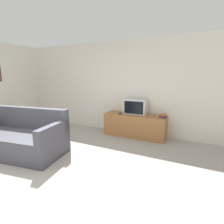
{
  "coord_description": "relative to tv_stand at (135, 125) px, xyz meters",
  "views": [
    {
      "loc": [
        2.35,
        -1.63,
        1.62
      ],
      "look_at": [
        0.47,
        2.14,
        0.75
      ],
      "focal_mm": 28.0,
      "sensor_mm": 36.0,
      "label": 1
    }
  ],
  "objects": [
    {
      "name": "remote_on_stand",
      "position": [
        -0.39,
        -0.12,
        0.32
      ],
      "size": [
        0.08,
        0.19,
        0.02
      ],
      "rotation": [
        0.0,
        0.0,
        0.19
      ],
      "color": "black",
      "rests_on": "tv_stand"
    },
    {
      "name": "television",
      "position": [
        -0.01,
        0.07,
        0.51
      ],
      "size": [
        0.59,
        0.35,
        0.41
      ],
      "color": "silver",
      "rests_on": "tv_stand"
    },
    {
      "name": "book_stack",
      "position": [
        0.73,
        -0.01,
        0.35
      ],
      "size": [
        0.17,
        0.22,
        0.08
      ],
      "color": "#7A3884",
      "rests_on": "tv_stand"
    },
    {
      "name": "tv_stand",
      "position": [
        0.0,
        0.0,
        0.0
      ],
      "size": [
        1.65,
        0.48,
        0.61
      ],
      "color": "#9E6638",
      "rests_on": "ground_plane"
    },
    {
      "name": "wall_back",
      "position": [
        -0.86,
        0.29,
        1.0
      ],
      "size": [
        9.0,
        0.06,
        2.6
      ],
      "color": "silver",
      "rests_on": "ground_plane"
    },
    {
      "name": "ground_plane",
      "position": [
        -0.86,
        -2.74,
        -0.3
      ],
      "size": [
        14.0,
        14.0,
        0.0
      ],
      "primitive_type": "plane",
      "color": "#9E998E"
    },
    {
      "name": "couch",
      "position": [
        -1.86,
        -2.09,
        0.0
      ],
      "size": [
        2.08,
        1.24,
        0.93
      ],
      "rotation": [
        0.0,
        0.0,
        0.16
      ],
      "color": "#474751",
      "rests_on": "ground_plane"
    }
  ]
}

